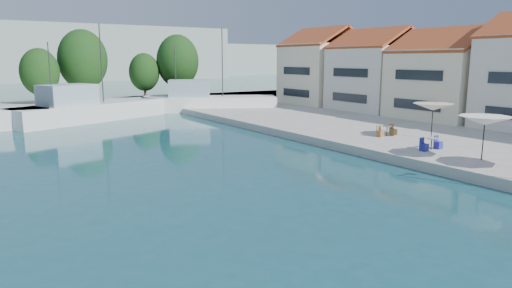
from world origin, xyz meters
TOP-DOWN VIEW (x-y plane):
  - quay_right at (22.00, 30.00)m, footprint 32.00×92.00m
  - quay_far at (-8.00, 67.00)m, footprint 90.00×16.00m
  - hill_east at (40.00, 180.00)m, footprint 140.00×40.00m
  - building_04 at (24.00, 33.00)m, footprint 9.00×8.80m
  - building_05 at (24.00, 42.00)m, footprint 8.40×8.80m
  - building_06 at (24.00, 51.00)m, footprint 9.00×8.80m
  - trawler_03 at (-4.81, 54.01)m, footprint 16.73×9.98m
  - trawler_04 at (9.37, 55.31)m, footprint 15.99×10.95m
  - tree_05 at (-6.85, 69.20)m, footprint 4.74×4.74m
  - tree_06 at (-1.12, 71.28)m, footprint 6.49×6.49m
  - tree_07 at (7.42, 71.36)m, footprint 4.40×4.40m
  - tree_08 at (12.17, 70.12)m, footprint 6.23×6.23m
  - umbrella_white at (9.04, 20.11)m, footprint 2.89×2.89m
  - umbrella_cream at (12.84, 26.25)m, footprint 2.86×2.86m
  - cafe_table_02 at (9.15, 23.51)m, footprint 1.82×0.70m
  - cafe_table_03 at (10.94, 28.67)m, footprint 1.82×0.70m

SIDE VIEW (x-z plane):
  - quay_right at x=22.00m, z-range 0.00..0.60m
  - quay_far at x=-8.00m, z-range 0.00..0.60m
  - cafe_table_02 at x=9.15m, z-range 0.51..1.27m
  - cafe_table_03 at x=10.94m, z-range 0.51..1.27m
  - trawler_03 at x=-4.81m, z-range -4.03..6.17m
  - trawler_04 at x=9.37m, z-range -4.03..6.17m
  - umbrella_white at x=9.04m, z-range 1.60..4.11m
  - umbrella_cream at x=12.84m, z-range 1.61..4.13m
  - tree_07 at x=7.42m, z-range 1.10..7.62m
  - tree_05 at x=-6.85m, z-range 1.14..8.15m
  - building_04 at x=24.00m, z-range 0.42..9.62m
  - building_05 at x=24.00m, z-range 0.41..10.11m
  - building_06 at x=24.00m, z-range 0.40..10.60m
  - tree_08 at x=12.17m, z-range 1.31..10.54m
  - hill_east at x=40.00m, z-range 0.00..12.00m
  - tree_06 at x=-1.12m, z-range 1.34..10.95m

